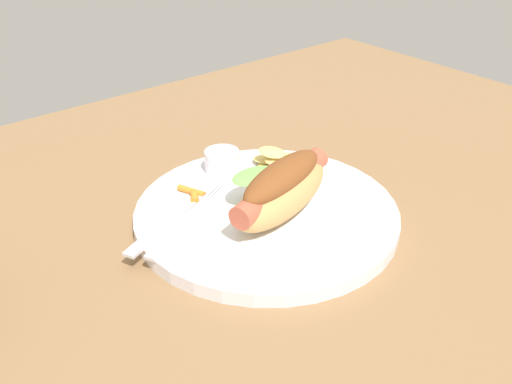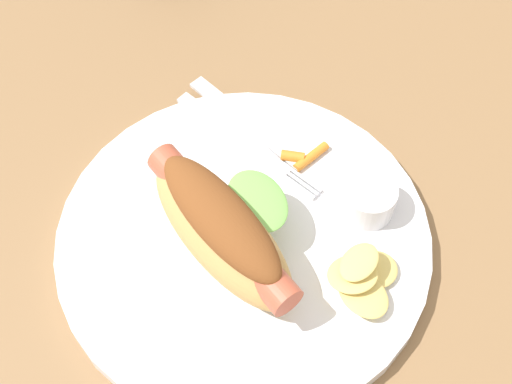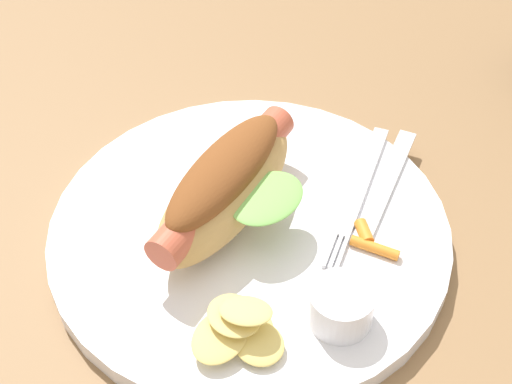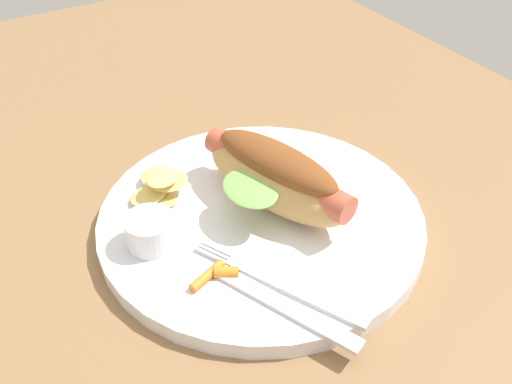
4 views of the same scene
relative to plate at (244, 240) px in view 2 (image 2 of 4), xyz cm
name	(u,v)px [view 2 (image 2 of 4)]	position (x,y,z in cm)	size (l,w,h in cm)	color
ground_plane	(275,279)	(3.42, 1.36, -1.70)	(120.00, 90.00, 1.80)	olive
plate	(244,240)	(0.00, 0.00, 0.00)	(30.10, 30.10, 1.60)	white
hot_dog	(222,227)	(0.55, -1.89, 4.08)	(16.88, 10.18, 6.24)	tan
sauce_ramekin	(369,199)	(1.35, 10.27, 2.21)	(4.38, 4.38, 2.81)	white
fork	(244,142)	(-8.61, 3.30, 1.00)	(14.78, 8.20, 0.40)	silver
knife	(247,122)	(-10.55, 4.34, 0.98)	(13.58, 1.40, 0.36)	silver
chips_pile	(362,276)	(7.24, 6.86, 1.98)	(6.80, 6.29, 2.90)	#E5CA6D
carrot_garnish	(303,157)	(-5.11, 7.38, 1.23)	(2.48, 4.41, 0.95)	orange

